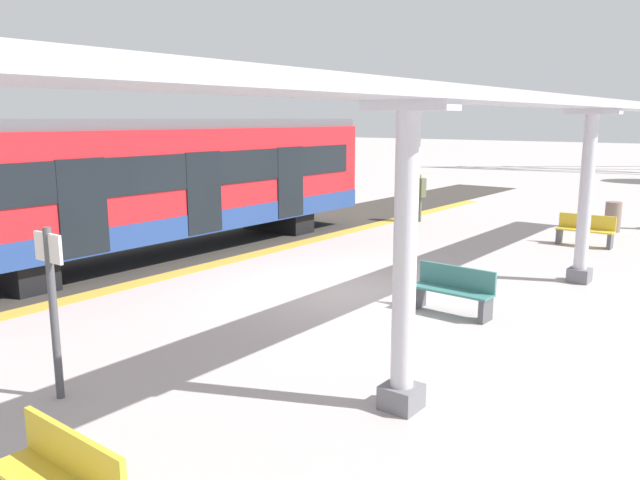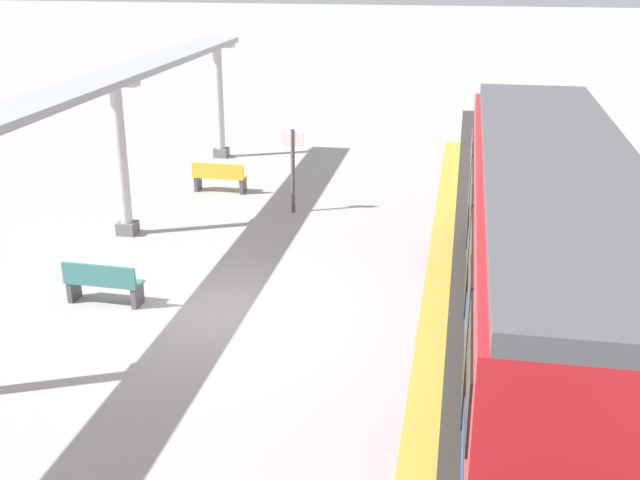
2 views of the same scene
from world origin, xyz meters
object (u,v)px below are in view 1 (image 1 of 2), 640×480
object	(u,v)px
canopy_pillar_second	(405,259)
bench_near_end	(453,290)
canopy_pillar_third	(586,196)
passenger_waiting_near_edge	(419,190)
trash_bin	(613,217)
train_near_carriage	(170,184)
platform_info_sign	(52,297)
bench_mid_platform	(585,230)

from	to	relation	value
canopy_pillar_second	bench_near_end	world-z (taller)	canopy_pillar_second
canopy_pillar_third	passenger_waiting_near_edge	distance (m)	8.46
bench_near_end	trash_bin	xyz separation A→B (m)	(0.25, 10.76, 0.03)
train_near_carriage	bench_near_end	bearing A→B (deg)	-2.16
canopy_pillar_third	passenger_waiting_near_edge	bearing A→B (deg)	143.04
train_near_carriage	trash_bin	bearing A→B (deg)	51.09
train_near_carriage	trash_bin	size ratio (longest dim) A/B	14.08
trash_bin	platform_info_sign	bearing A→B (deg)	-98.86
train_near_carriage	canopy_pillar_second	distance (m)	10.27
trash_bin	train_near_carriage	bearing A→B (deg)	-128.91
canopy_pillar_third	bench_mid_platform	distance (m)	4.56
canopy_pillar_second	passenger_waiting_near_edge	world-z (taller)	canopy_pillar_second
train_near_carriage	platform_info_sign	world-z (taller)	train_near_carriage
train_near_carriage	passenger_waiting_near_edge	size ratio (longest dim) A/B	7.63
canopy_pillar_third	platform_info_sign	size ratio (longest dim) A/B	1.68
canopy_pillar_third	bench_mid_platform	world-z (taller)	canopy_pillar_third
bench_near_end	bench_mid_platform	world-z (taller)	same
platform_info_sign	bench_mid_platform	bearing A→B (deg)	79.71
platform_info_sign	passenger_waiting_near_edge	bearing A→B (deg)	101.78
platform_info_sign	bench_near_end	bearing A→B (deg)	68.99
train_near_carriage	canopy_pillar_third	distance (m)	9.98
platform_info_sign	train_near_carriage	bearing A→B (deg)	131.38
bench_mid_platform	trash_bin	bearing A→B (deg)	88.55
bench_mid_platform	trash_bin	xyz separation A→B (m)	(0.07, 2.81, 0.03)
canopy_pillar_second	trash_bin	bearing A→B (deg)	93.67
trash_bin	passenger_waiting_near_edge	world-z (taller)	passenger_waiting_near_edge
bench_near_end	trash_bin	distance (m)	10.76
bench_near_end	trash_bin	bearing A→B (deg)	88.68
train_near_carriage	bench_mid_platform	world-z (taller)	train_near_carriage
bench_near_end	platform_info_sign	size ratio (longest dim) A/B	0.69
train_near_carriage	passenger_waiting_near_edge	bearing A→B (deg)	72.71
passenger_waiting_near_edge	bench_mid_platform	bearing A→B (deg)	-8.50
canopy_pillar_second	platform_info_sign	world-z (taller)	canopy_pillar_second
canopy_pillar_second	platform_info_sign	bearing A→B (deg)	-146.52
train_near_carriage	platform_info_sign	xyz separation A→B (m)	(5.78, -6.57, -0.50)
bench_near_end	trash_bin	world-z (taller)	trash_bin
canopy_pillar_third	bench_mid_platform	bearing A→B (deg)	103.51
bench_mid_platform	passenger_waiting_near_edge	size ratio (longest dim) A/B	0.87
canopy_pillar_third	bench_mid_platform	xyz separation A→B (m)	(-1.01, 4.21, -1.43)
train_near_carriage	canopy_pillar_second	xyz separation A→B (m)	(9.38, -4.19, 0.04)
canopy_pillar_third	canopy_pillar_second	bearing A→B (deg)	-90.00
canopy_pillar_second	canopy_pillar_third	world-z (taller)	same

